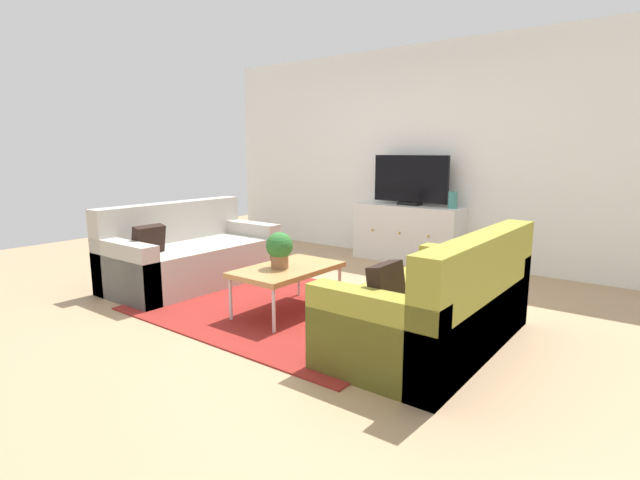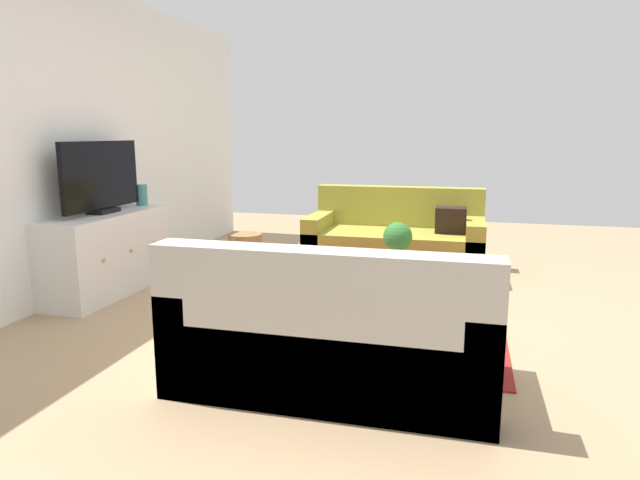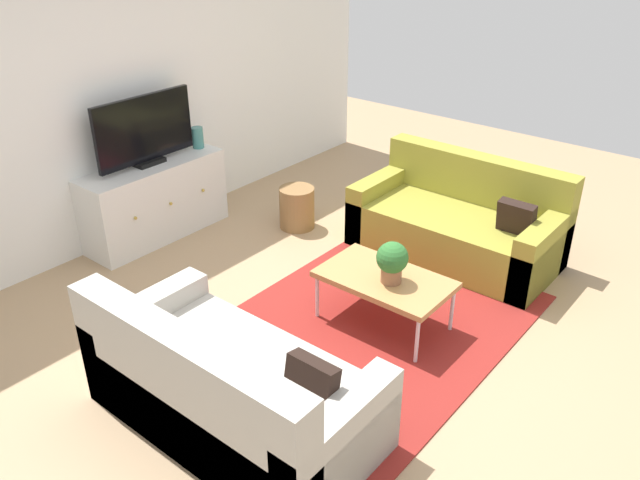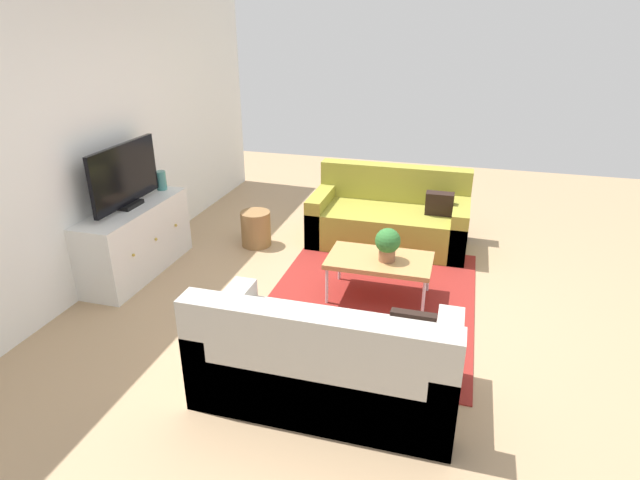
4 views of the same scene
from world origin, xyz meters
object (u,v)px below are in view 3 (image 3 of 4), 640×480
flat_screen_tv (145,131)px  wicker_basket (297,208)px  potted_plant (392,261)px  glass_vase (198,138)px  coffee_table (385,281)px  couch_right_side (460,224)px  tv_console (155,201)px  couch_left_side (224,394)px

flat_screen_tv → wicker_basket: (0.97, -0.93, -0.83)m
potted_plant → glass_vase: 2.60m
coffee_table → wicker_basket: coffee_table is taller
potted_plant → couch_right_side: bearing=7.1°
coffee_table → tv_console: (-0.14, 2.48, -0.02)m
couch_right_side → potted_plant: couch_right_side is taller
potted_plant → couch_left_side: bearing=173.3°
potted_plant → glass_vase: glass_vase is taller
tv_console → flat_screen_tv: flat_screen_tv is taller
couch_left_side → couch_right_side: same height
flat_screen_tv → wicker_basket: 1.58m
coffee_table → tv_console: tv_console is taller
couch_left_side → coffee_table: 1.52m
coffee_table → glass_vase: 2.56m
coffee_table → potted_plant: size_ratio=3.08×
couch_left_side → potted_plant: couch_left_side is taller
wicker_basket → couch_right_side: bearing=-69.9°
coffee_table → potted_plant: (-0.03, -0.07, 0.20)m
potted_plant → flat_screen_tv: bearing=92.4°
couch_right_side → coffee_table: (-1.37, -0.11, 0.10)m
couch_right_side → coffee_table: bearing=-175.6°
potted_plant → tv_console: potted_plant is taller
flat_screen_tv → tv_console: bearing=-90.0°
couch_right_side → wicker_basket: (-0.54, 1.47, -0.08)m
glass_vase → wicker_basket: (0.39, -0.91, -0.62)m
glass_vase → flat_screen_tv: bearing=178.0°
couch_right_side → potted_plant: 1.44m
wicker_basket → potted_plant: bearing=-117.6°
couch_left_side → coffee_table: size_ratio=1.84×
tv_console → glass_vase: bearing=0.0°
coffee_table → flat_screen_tv: bearing=93.1°
couch_right_side → glass_vase: glass_vase is taller
couch_left_side → glass_vase: size_ratio=8.69×
couch_left_side → wicker_basket: size_ratio=4.33×
couch_left_side → coffee_table: couch_left_side is taller
flat_screen_tv → couch_left_side: bearing=-119.8°
couch_left_side → coffee_table: (1.51, -0.11, 0.10)m
couch_right_side → couch_left_side: bearing=180.0°
potted_plant → glass_vase: bearing=79.7°
couch_right_side → glass_vase: size_ratio=8.69×
potted_plant → flat_screen_tv: flat_screen_tv is taller
coffee_table → tv_console: bearing=93.1°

